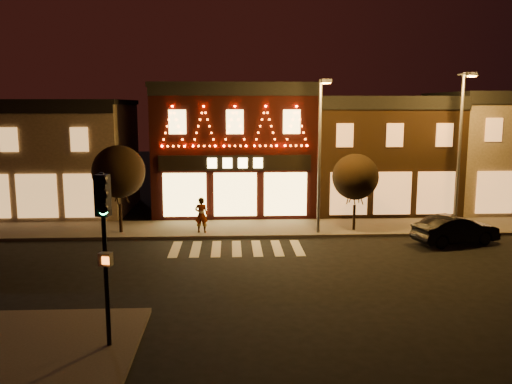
{
  "coord_description": "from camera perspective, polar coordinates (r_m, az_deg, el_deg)",
  "views": [
    {
      "loc": [
        -0.27,
        -21.46,
        6.98
      ],
      "look_at": [
        0.95,
        4.0,
        2.81
      ],
      "focal_mm": 37.5,
      "sensor_mm": 36.0,
      "label": 1
    }
  ],
  "objects": [
    {
      "name": "ground",
      "position": [
        22.57,
        -1.95,
        -8.74
      ],
      "size": [
        120.0,
        120.0,
        0.0
      ],
      "primitive_type": "plane",
      "color": "black",
      "rests_on": "ground"
    },
    {
      "name": "streetlamp_right",
      "position": [
        31.96,
        21.04,
        5.45
      ],
      "size": [
        0.69,
        1.97,
        8.58
      ],
      "rotation": [
        0.0,
        0.0,
        0.19
      ],
      "color": "#59595E",
      "rests_on": "sidewalk_far"
    },
    {
      "name": "building_pulp",
      "position": [
        35.55,
        -2.31,
        4.74
      ],
      "size": [
        10.2,
        8.34,
        8.3
      ],
      "color": "black",
      "rests_on": "ground"
    },
    {
      "name": "tree_left",
      "position": [
        29.46,
        -14.44,
        2.11
      ],
      "size": [
        2.82,
        2.82,
        4.71
      ],
      "rotation": [
        0.0,
        0.0,
        -0.01
      ],
      "color": "black",
      "rests_on": "sidewalk_far"
    },
    {
      "name": "dark_sedan",
      "position": [
        29.0,
        20.52,
        -3.78
      ],
      "size": [
        4.62,
        2.6,
        1.44
      ],
      "primitive_type": "imported",
      "rotation": [
        0.0,
        0.0,
        1.83
      ],
      "color": "black",
      "rests_on": "ground"
    },
    {
      "name": "traffic_signal_near",
      "position": [
        15.29,
        -15.91,
        -3.55
      ],
      "size": [
        0.42,
        0.53,
        5.01
      ],
      "rotation": [
        0.0,
        0.0,
        -0.26
      ],
      "color": "black",
      "rests_on": "sidewalk_near"
    },
    {
      "name": "building_left",
      "position": [
        37.81,
        -22.46,
        3.55
      ],
      "size": [
        12.2,
        8.28,
        7.3
      ],
      "color": "#675D49",
      "rests_on": "ground"
    },
    {
      "name": "building_right_b",
      "position": [
        40.23,
        25.14,
        4.04
      ],
      "size": [
        9.2,
        8.28,
        7.8
      ],
      "color": "#675D49",
      "rests_on": "ground"
    },
    {
      "name": "tree_right",
      "position": [
        29.62,
        10.55,
        1.6
      ],
      "size": [
        2.52,
        2.52,
        4.21
      ],
      "rotation": [
        0.0,
        0.0,
        -0.24
      ],
      "color": "black",
      "rests_on": "sidewalk_far"
    },
    {
      "name": "building_right_a",
      "position": [
        36.91,
        12.64,
        4.06
      ],
      "size": [
        9.2,
        8.28,
        7.5
      ],
      "color": "#332112",
      "rests_on": "ground"
    },
    {
      "name": "sidewalk_near",
      "position": [
        16.77,
        -25.31,
        -15.97
      ],
      "size": [
        7.0,
        7.0,
        0.15
      ],
      "primitive_type": "cube",
      "color": "#47423D",
      "rests_on": "ground"
    },
    {
      "name": "sidewalk_far",
      "position": [
        30.34,
        1.62,
        -3.87
      ],
      "size": [
        44.0,
        4.0,
        0.15
      ],
      "primitive_type": "cube",
      "color": "#47423D",
      "rests_on": "ground"
    },
    {
      "name": "pedestrian",
      "position": [
        28.98,
        -5.85,
        -2.44
      ],
      "size": [
        0.76,
        0.55,
        1.93
      ],
      "primitive_type": "imported",
      "rotation": [
        0.0,
        0.0,
        3.01
      ],
      "color": "gray",
      "rests_on": "sidewalk_far"
    },
    {
      "name": "streetlamp_mid",
      "position": [
        28.29,
        6.88,
        5.06
      ],
      "size": [
        0.51,
        1.85,
        8.14
      ],
      "rotation": [
        0.0,
        0.0,
        0.0
      ],
      "color": "#59595E",
      "rests_on": "sidewalk_far"
    }
  ]
}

